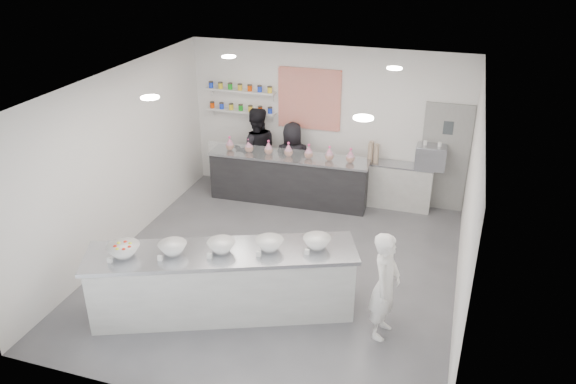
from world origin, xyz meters
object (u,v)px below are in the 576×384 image
object	(u,v)px
woman_prep	(385,286)
staff_right	(292,161)
prep_counter	(224,282)
espresso_ledge	(400,186)
back_bar	(288,179)
staff_left	(256,151)
espresso_machine	(431,157)

from	to	relation	value
woman_prep	staff_right	bearing A→B (deg)	41.88
prep_counter	espresso_ledge	size ratio (longest dim) A/B	3.04
espresso_ledge	staff_right	size ratio (longest dim) A/B	0.77
woman_prep	back_bar	bearing A→B (deg)	43.79
espresso_ledge	staff_right	bearing A→B (deg)	-175.37
prep_counter	espresso_ledge	distance (m)	4.50
espresso_ledge	staff_left	xyz separation A→B (m)	(-2.89, -0.17, 0.45)
espresso_ledge	staff_left	bearing A→B (deg)	-176.59
staff_left	espresso_ledge	bearing A→B (deg)	159.30
espresso_ledge	espresso_machine	distance (m)	0.84
staff_left	back_bar	bearing A→B (deg)	137.69
back_bar	espresso_machine	size ratio (longest dim) A/B	5.65
staff_left	staff_right	xyz separation A→B (m)	(0.76, 0.00, -0.11)
staff_right	woman_prep	bearing A→B (deg)	105.29
espresso_ledge	woman_prep	distance (m)	3.87
prep_counter	staff_right	bearing A→B (deg)	70.72
staff_left	staff_right	size ratio (longest dim) A/B	1.15
prep_counter	espresso_machine	xyz separation A→B (m)	(2.43, 4.07, 0.61)
prep_counter	espresso_machine	distance (m)	4.78
woman_prep	staff_right	distance (m)	4.39
prep_counter	back_bar	distance (m)	3.65
staff_right	espresso_ledge	bearing A→B (deg)	166.77
staff_right	staff_left	bearing A→B (deg)	-17.86
woman_prep	espresso_machine	bearing A→B (deg)	5.28
espresso_machine	staff_left	xyz separation A→B (m)	(-3.40, -0.17, -0.21)
espresso_machine	woman_prep	bearing A→B (deg)	-93.45
woman_prep	staff_left	distance (m)	4.85
espresso_ledge	back_bar	bearing A→B (deg)	-168.77
woman_prep	staff_right	world-z (taller)	staff_right
espresso_machine	staff_right	size ratio (longest dim) A/B	0.35
espresso_machine	staff_right	distance (m)	2.66
prep_counter	staff_right	world-z (taller)	staff_right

